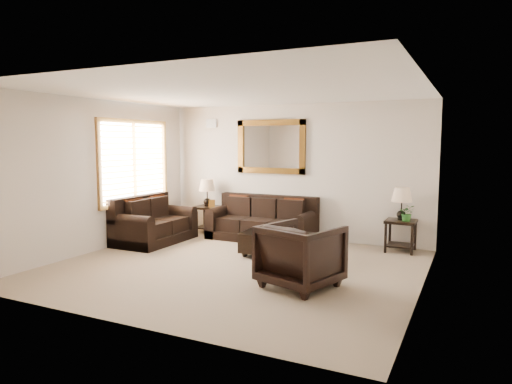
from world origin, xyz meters
The scene contains 11 objects.
room centered at (0.00, 0.00, 1.35)m, with size 5.51×5.01×2.71m.
window centered at (-2.70, 0.90, 1.55)m, with size 0.07×1.96×1.66m.
mirror centered at (-0.48, 2.47, 1.85)m, with size 1.50×0.06×1.10m.
air_vent centered at (-1.90, 2.48, 2.35)m, with size 0.25×0.02×0.18m, color #999999.
sofa centered at (-0.48, 2.08, 0.31)m, with size 2.12×0.91×0.87m.
loveseat centered at (-2.31, 0.91, 0.33)m, with size 0.95×1.60×0.90m.
end_table_left centered at (-1.85, 2.20, 0.75)m, with size 0.52×0.52×1.15m.
end_table_right centered at (2.17, 2.20, 0.75)m, with size 0.52×0.52×1.14m.
coffee_table centered at (0.34, 0.89, 0.25)m, with size 1.23×0.71×0.51m.
armchair centered at (1.26, -0.47, 0.47)m, with size 0.92×0.86×0.95m, color black.
potted_plant centered at (2.29, 2.11, 0.68)m, with size 0.26×0.29×0.23m, color #21581E.
Camera 1 is at (3.32, -6.11, 1.93)m, focal length 32.00 mm.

